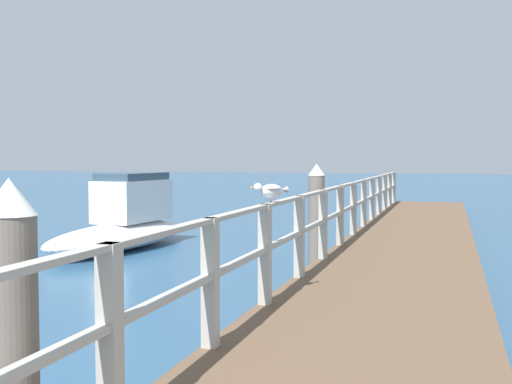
# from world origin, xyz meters

# --- Properties ---
(pier_deck) EXTENTS (2.37, 23.92, 0.37)m
(pier_deck) POSITION_xyz_m (0.00, 11.96, 0.19)
(pier_deck) COLOR brown
(pier_deck) RESTS_ON ground_plane
(pier_railing) EXTENTS (0.12, 22.44, 1.05)m
(pier_railing) POSITION_xyz_m (-1.11, 11.96, 1.02)
(pier_railing) COLOR #B2ADA3
(pier_railing) RESTS_ON pier_deck
(dock_piling_near) EXTENTS (0.29, 0.29, 1.80)m
(dock_piling_near) POSITION_xyz_m (-1.49, 3.62, 0.91)
(dock_piling_near) COLOR #6B6056
(dock_piling_near) RESTS_ON ground_plane
(dock_piling_far) EXTENTS (0.29, 0.29, 1.80)m
(dock_piling_far) POSITION_xyz_m (-1.49, 11.73, 0.91)
(dock_piling_far) COLOR #6B6056
(dock_piling_far) RESTS_ON ground_plane
(seagull_foreground) EXTENTS (0.34, 0.40, 0.21)m
(seagull_foreground) POSITION_xyz_m (-1.11, 7.42, 1.56)
(seagull_foreground) COLOR white
(seagull_foreground) RESTS_ON pier_railing
(boat_4) EXTENTS (1.85, 4.72, 1.58)m
(boat_4) POSITION_xyz_m (-5.84, 12.87, 0.52)
(boat_4) COLOR white
(boat_4) RESTS_ON ground_plane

